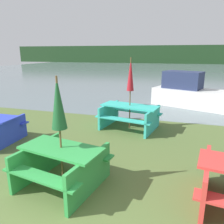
% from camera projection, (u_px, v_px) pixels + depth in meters
% --- Properties ---
extents(water, '(60.00, 50.00, 0.00)m').
position_uv_depth(water, '(166.00, 70.00, 31.48)').
color(water, slate).
rests_on(water, ground_plane).
extents(far_treeline, '(80.00, 1.60, 4.00)m').
position_uv_depth(far_treeline, '(171.00, 54.00, 49.46)').
color(far_treeline, '#1E3D1E').
rests_on(far_treeline, water).
extents(picnic_table_green, '(1.72, 1.62, 0.76)m').
position_uv_depth(picnic_table_green, '(62.00, 162.00, 4.07)').
color(picnic_table_green, green).
rests_on(picnic_table_green, ground_plane).
extents(picnic_table_teal, '(2.07, 1.71, 0.78)m').
position_uv_depth(picnic_table_teal, '(130.00, 114.00, 7.18)').
color(picnic_table_teal, '#33B7A8').
rests_on(picnic_table_teal, ground_plane).
extents(umbrella_crimson, '(0.22, 0.22, 2.30)m').
position_uv_depth(umbrella_crimson, '(131.00, 75.00, 6.84)').
color(umbrella_crimson, brown).
rests_on(umbrella_crimson, ground_plane).
extents(umbrella_darkgreen, '(0.27, 0.27, 2.06)m').
position_uv_depth(umbrella_darkgreen, '(58.00, 104.00, 3.77)').
color(umbrella_darkgreen, brown).
rests_on(umbrella_darkgreen, ground_plane).
extents(boat, '(4.09, 2.70, 1.59)m').
position_uv_depth(boat, '(193.00, 94.00, 10.09)').
color(boat, silver).
rests_on(boat, water).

